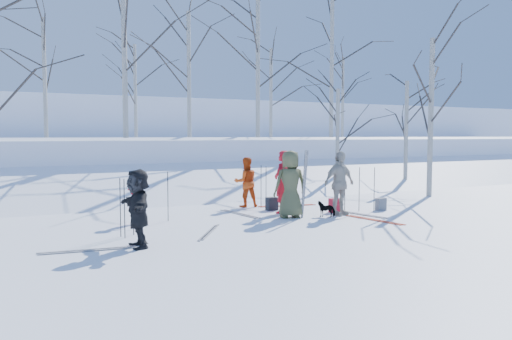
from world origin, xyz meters
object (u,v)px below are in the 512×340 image
skier_red_north (282,182)px  skier_red_seated (135,204)px  skier_olive_center (290,184)px  backpack_dark (272,204)px  backpack_grey (381,204)px  skier_cream_east (339,183)px  skier_grey_west (138,208)px  backpack_red (335,205)px  skier_redor_behind (246,182)px  dog (326,209)px

skier_red_north → skier_red_seated: (-4.35, 0.02, -0.40)m
skier_olive_center → backpack_dark: (0.21, 1.45, -0.75)m
skier_red_seated → backpack_grey: bearing=-72.7°
skier_cream_east → skier_grey_west: skier_cream_east is taller
backpack_red → backpack_dark: backpack_red is taller
backpack_grey → skier_redor_behind: bearing=142.9°
skier_olive_center → backpack_red: skier_olive_center is taller
skier_redor_behind → skier_grey_west: size_ratio=0.99×
skier_redor_behind → backpack_dark: (0.40, -1.01, -0.60)m
skier_red_seated → backpack_dark: skier_red_seated is taller
skier_red_north → backpack_red: skier_red_north is taller
skier_redor_behind → skier_red_seated: (-3.93, -1.60, -0.27)m
dog → skier_cream_east: bearing=146.6°
skier_redor_behind → skier_red_seated: 4.25m
skier_cream_east → skier_grey_west: (-6.18, -1.53, -0.11)m
backpack_dark → backpack_red: bearing=-39.4°
skier_red_seated → dog: size_ratio=2.01×
skier_cream_east → skier_grey_west: size_ratio=1.14×
backpack_dark → skier_grey_west: bearing=-146.5°
skier_olive_center → backpack_grey: bearing=-171.0°
skier_grey_west → backpack_red: 6.72m
skier_red_north → backpack_red: (1.47, -0.61, -0.72)m
skier_olive_center → skier_red_seated: size_ratio=1.79×
skier_red_seated → skier_olive_center: bearing=-77.0°
dog → backpack_red: bearing=176.5°
skier_cream_east → backpack_grey: size_ratio=4.88×
skier_redor_behind → skier_olive_center: bearing=104.1°
skier_red_seated → skier_grey_west: (-0.56, -2.65, 0.28)m
skier_olive_center → skier_grey_west: bearing=31.5°
skier_red_north → backpack_dark: bearing=-123.5°
backpack_grey → skier_cream_east: bearing=-174.7°
dog → backpack_grey: size_ratio=1.39×
skier_olive_center → skier_redor_behind: bearing=-74.8°
skier_red_seated → skier_cream_east: 5.74m
skier_grey_west → skier_redor_behind: bearing=136.2°
skier_red_seated → skier_grey_west: skier_grey_west is taller
skier_grey_west → skier_cream_east: bearing=106.7°
skier_red_seated → dog: (5.13, -1.19, -0.31)m
skier_redor_behind → skier_cream_east: bearing=131.4°
skier_red_seated → dog: bearing=-78.3°
skier_red_north → skier_cream_east: bearing=104.2°
backpack_dark → skier_redor_behind: bearing=111.7°
backpack_grey → skier_red_north: bearing=162.5°
skier_red_seated → backpack_red: size_ratio=2.52×
skier_grey_west → backpack_grey: size_ratio=4.28×
skier_cream_east → backpack_red: size_ratio=4.41×
skier_red_seated → backpack_red: skier_red_seated is taller
skier_red_seated → backpack_red: (5.82, -0.63, -0.32)m
skier_redor_behind → skier_grey_west: 6.18m
skier_olive_center → skier_redor_behind: skier_olive_center is taller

